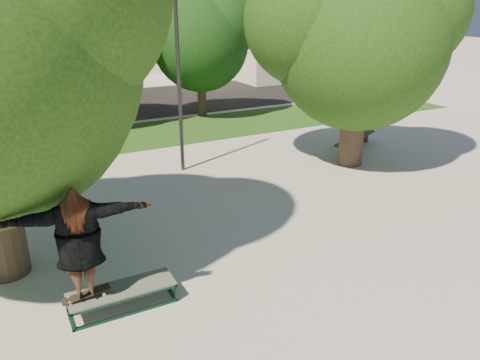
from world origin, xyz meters
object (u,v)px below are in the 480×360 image
lamppost (178,68)px  car_grey (67,98)px  bench (355,139)px  car_dark (69,94)px  grind_box (123,297)px  car_silver_b (91,89)px  tree_right (357,32)px

lamppost → car_grey: 10.60m
bench → car_dark: bearing=100.1°
grind_box → car_grey: size_ratio=0.37×
lamppost → car_grey: lamppost is taller
car_silver_b → car_dark: bearing=-144.8°
grind_box → car_grey: 16.35m
lamppost → car_dark: lamppost is taller
grind_box → car_dark: 16.93m
car_silver_b → tree_right: bearing=-58.9°
bench → tree_right: bearing=-164.3°
grind_box → car_grey: (1.63, 16.27, 0.48)m
car_dark → bench: bearing=-63.2°
lamppost → car_dark: bearing=98.8°
tree_right → lamppost: 5.36m
tree_right → car_grey: (-6.79, 12.05, -3.42)m
tree_right → car_silver_b: size_ratio=1.16×
grind_box → bench: bearing=28.8°
bench → car_silver_b: car_silver_b is taller
car_dark → car_silver_b: bearing=18.4°
tree_right → lamppost: (-4.92, 1.92, -0.94)m
tree_right → car_grey: size_ratio=1.35×
lamppost → car_dark: 11.07m
bench → car_dark: 13.93m
lamppost → grind_box: bearing=-119.7°
car_grey → tree_right: bearing=-59.4°
grind_box → car_grey: bearing=84.3°
tree_right → car_dark: size_ratio=1.36×
car_dark → car_silver_b: car_silver_b is taller
tree_right → lamppost: size_ratio=1.07×
tree_right → bench: 4.16m
bench → car_silver_b: bearing=94.8°
car_dark → car_silver_b: (1.15, 0.57, 0.02)m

